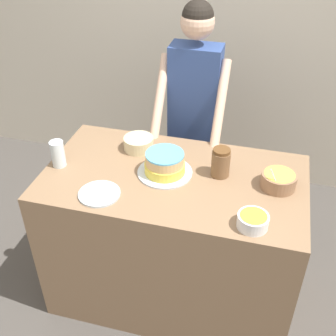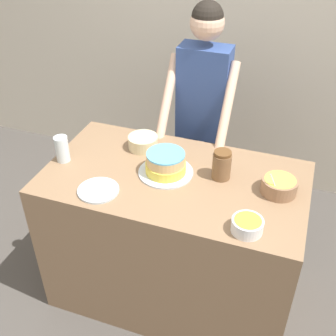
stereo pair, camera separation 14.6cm
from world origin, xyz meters
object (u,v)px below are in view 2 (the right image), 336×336
at_px(frosting_bowl_pink, 143,142).
at_px(stoneware_jar, 222,165).
at_px(person_baker, 203,102).
at_px(ceramic_plate, 98,190).
at_px(cake, 166,164).
at_px(frosting_bowl_orange, 247,225).
at_px(drinking_glass, 62,149).
at_px(frosting_bowl_yellow, 279,185).

distance_m(frosting_bowl_pink, stoneware_jar, 0.53).
relative_size(person_baker, ceramic_plate, 7.84).
bearing_deg(ceramic_plate, stoneware_jar, 30.17).
height_order(cake, stoneware_jar, stoneware_jar).
xyz_separation_m(frosting_bowl_orange, drinking_glass, (-1.10, 0.23, 0.04)).
bearing_deg(frosting_bowl_pink, cake, -42.52).
distance_m(cake, frosting_bowl_yellow, 0.60).
xyz_separation_m(frosting_bowl_orange, frosting_bowl_yellow, (0.10, 0.34, 0.01)).
height_order(ceramic_plate, stoneware_jar, stoneware_jar).
height_order(person_baker, stoneware_jar, person_baker).
relative_size(person_baker, cake, 5.62).
bearing_deg(frosting_bowl_yellow, cake, -176.70).
relative_size(cake, drinking_glass, 1.98).
distance_m(frosting_bowl_yellow, drinking_glass, 1.20).
bearing_deg(frosting_bowl_orange, drinking_glass, 168.38).
xyz_separation_m(frosting_bowl_pink, drinking_glass, (-0.38, -0.27, 0.03)).
bearing_deg(frosting_bowl_yellow, frosting_bowl_pink, 168.87).
xyz_separation_m(drinking_glass, stoneware_jar, (0.89, 0.14, 0.00)).
xyz_separation_m(frosting_bowl_orange, frosting_bowl_pink, (-0.72, 0.50, 0.01)).
distance_m(cake, stoneware_jar, 0.30).
height_order(frosting_bowl_orange, frosting_bowl_yellow, frosting_bowl_yellow).
bearing_deg(frosting_bowl_pink, frosting_bowl_orange, -34.82).
relative_size(frosting_bowl_orange, stoneware_jar, 0.90).
height_order(frosting_bowl_orange, stoneware_jar, stoneware_jar).
distance_m(cake, frosting_bowl_pink, 0.29).
bearing_deg(ceramic_plate, frosting_bowl_orange, -2.60).
distance_m(frosting_bowl_pink, ceramic_plate, 0.47).
height_order(person_baker, frosting_bowl_pink, person_baker).
relative_size(frosting_bowl_pink, stoneware_jar, 1.08).
xyz_separation_m(person_baker, frosting_bowl_orange, (0.48, -0.95, -0.10)).
bearing_deg(person_baker, frosting_bowl_yellow, -46.46).
bearing_deg(frosting_bowl_yellow, drinking_glass, -174.60).
bearing_deg(cake, stoneware_jar, 11.89).
bearing_deg(cake, frosting_bowl_yellow, 3.30).
distance_m(frosting_bowl_orange, frosting_bowl_yellow, 0.35).
bearing_deg(drinking_glass, cake, 7.54).
distance_m(frosting_bowl_yellow, ceramic_plate, 0.93).
relative_size(ceramic_plate, stoneware_jar, 1.32).
xyz_separation_m(drinking_glass, ceramic_plate, (0.32, -0.19, -0.07)).
height_order(cake, drinking_glass, drinking_glass).
height_order(person_baker, ceramic_plate, person_baker).
bearing_deg(frosting_bowl_orange, frosting_bowl_yellow, 73.73).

